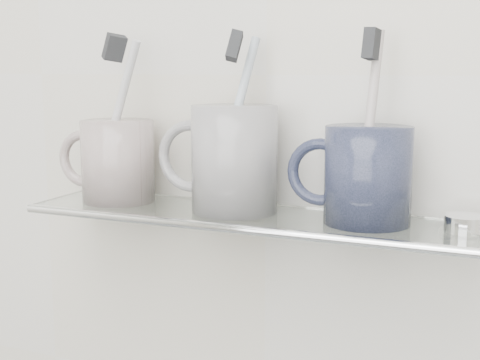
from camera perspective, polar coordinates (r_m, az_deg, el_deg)
The scene contains 18 objects.
wall_back at distance 0.78m, azimuth 2.26°, elevation 8.96°, with size 2.50×2.50×0.00m, color beige.
shelf_glass at distance 0.74m, azimuth 0.47°, elevation -3.15°, with size 0.50×0.12×0.01m, color silver.
shelf_rail at distance 0.69m, azimuth -1.33°, elevation -4.10°, with size 0.01×0.01×0.50m, color silver.
bracket_left at distance 0.88m, azimuth -11.11°, elevation -2.00°, with size 0.02×0.02×0.03m, color silver.
bracket_right at distance 0.73m, azimuth 17.30°, elevation -4.51°, with size 0.02×0.02×0.03m, color silver.
mug_left at distance 0.81m, azimuth -10.36°, elevation 1.61°, with size 0.09×0.09×0.10m, color silver.
mug_left_handle at distance 0.84m, azimuth -13.19°, elevation 1.78°, with size 0.07×0.07×0.01m, color silver.
toothbrush_left at distance 0.80m, azimuth -10.48°, elevation 5.33°, with size 0.01×0.01×0.19m, color silver.
bristles_left at distance 0.80m, azimuth -10.65°, elevation 11.04°, with size 0.01×0.02×0.03m, color #242628.
mug_center at distance 0.74m, azimuth -0.47°, elevation 1.80°, with size 0.10×0.10×0.12m, color silver.
mug_center_handle at distance 0.76m, azimuth -4.19°, elevation 2.01°, with size 0.08×0.08×0.01m, color silver.
toothbrush_center at distance 0.73m, azimuth -0.48°, elevation 5.08°, with size 0.01×0.01×0.19m, color #A3BDCE.
bristles_center at distance 0.73m, azimuth -0.49°, elevation 11.36°, with size 0.01×0.02×0.03m, color #242628.
mug_right at distance 0.69m, azimuth 10.86°, elevation 0.40°, with size 0.09×0.09×0.10m, color black.
mug_right_handle at distance 0.70m, azimuth 6.85°, elevation 0.66°, with size 0.07×0.07×0.01m, color black.
toothbrush_right at distance 0.69m, azimuth 10.99°, elevation 4.61°, with size 0.01×0.01×0.19m, color #C5AC9F.
bristles_right at distance 0.68m, azimuth 11.21°, elevation 11.30°, with size 0.01×0.02×0.03m, color #242628.
chrome_cap at distance 0.69m, azimuth 18.61°, elevation -3.56°, with size 0.04×0.04×0.02m, color silver.
Camera 1 is at (0.27, 0.37, 1.26)m, focal length 50.00 mm.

